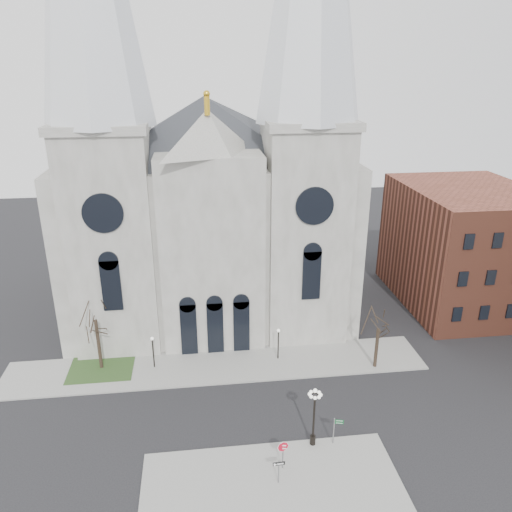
{
  "coord_description": "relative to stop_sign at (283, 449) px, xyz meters",
  "views": [
    {
      "loc": [
        -1.38,
        -30.0,
        27.41
      ],
      "look_at": [
        3.38,
        8.0,
        12.44
      ],
      "focal_mm": 35.0,
      "sensor_mm": 36.0,
      "label": 1
    }
  ],
  "objects": [
    {
      "name": "ground",
      "position": [
        -3.97,
        2.59,
        -1.84
      ],
      "size": [
        160.0,
        160.0,
        0.0
      ],
      "primitive_type": "plane",
      "color": "black",
      "rests_on": "ground"
    },
    {
      "name": "sidewalk_near",
      "position": [
        -0.97,
        -2.41,
        -1.77
      ],
      "size": [
        18.0,
        10.0,
        0.14
      ],
      "primitive_type": "cube",
      "color": "gray",
      "rests_on": "ground"
    },
    {
      "name": "sidewalk_far",
      "position": [
        -3.97,
        13.59,
        -1.77
      ],
      "size": [
        40.0,
        6.0,
        0.14
      ],
      "primitive_type": "cube",
      "color": "gray",
      "rests_on": "ground"
    },
    {
      "name": "grass_patch",
      "position": [
        -14.97,
        14.59,
        -1.75
      ],
      "size": [
        6.0,
        5.0,
        0.18
      ],
      "primitive_type": "cube",
      "color": "#2B491F",
      "rests_on": "ground"
    },
    {
      "name": "cathedral",
      "position": [
        -3.97,
        25.45,
        16.64
      ],
      "size": [
        33.0,
        26.66,
        54.0
      ],
      "color": "gray",
      "rests_on": "ground"
    },
    {
      "name": "bg_building_brick",
      "position": [
        26.03,
        24.59,
        5.16
      ],
      "size": [
        14.0,
        18.0,
        14.0
      ],
      "primitive_type": "cube",
      "color": "brown",
      "rests_on": "ground"
    },
    {
      "name": "tree_left",
      "position": [
        -14.97,
        14.59,
        3.75
      ],
      "size": [
        3.2,
        3.2,
        7.5
      ],
      "color": "black",
      "rests_on": "ground"
    },
    {
      "name": "tree_right",
      "position": [
        11.03,
        11.59,
        2.63
      ],
      "size": [
        3.2,
        3.2,
        6.0
      ],
      "color": "black",
      "rests_on": "ground"
    },
    {
      "name": "ped_lamp_left",
      "position": [
        -9.97,
        14.09,
        0.49
      ],
      "size": [
        0.32,
        0.32,
        3.26
      ],
      "color": "black",
      "rests_on": "sidewalk_far"
    },
    {
      "name": "ped_lamp_right",
      "position": [
        2.03,
        14.09,
        0.49
      ],
      "size": [
        0.32,
        0.32,
        3.26
      ],
      "color": "black",
      "rests_on": "sidewalk_far"
    },
    {
      "name": "stop_sign",
      "position": [
        0.0,
        0.0,
        0.0
      ],
      "size": [
        0.84,
        0.18,
        2.37
      ],
      "rotation": [
        0.0,
        0.0,
        -0.18
      ],
      "color": "slate",
      "rests_on": "sidewalk_near"
    },
    {
      "name": "globe_lamp",
      "position": [
        2.7,
        2.09,
        1.47
      ],
      "size": [
        1.31,
        1.31,
        5.04
      ],
      "rotation": [
        0.0,
        0.0,
        -0.24
      ],
      "color": "black",
      "rests_on": "sidewalk_near"
    },
    {
      "name": "one_way_sign",
      "position": [
        -0.51,
        -1.28,
        -0.37
      ],
      "size": [
        0.84,
        0.08,
        1.92
      ],
      "rotation": [
        0.0,
        0.0,
        0.05
      ],
      "color": "slate",
      "rests_on": "sidewalk_near"
    },
    {
      "name": "street_name_sign",
      "position": [
        4.35,
        1.98,
        -0.34
      ],
      "size": [
        0.72,
        0.22,
        2.3
      ],
      "rotation": [
        0.0,
        0.0,
        -0.23
      ],
      "color": "slate",
      "rests_on": "sidewalk_near"
    }
  ]
}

